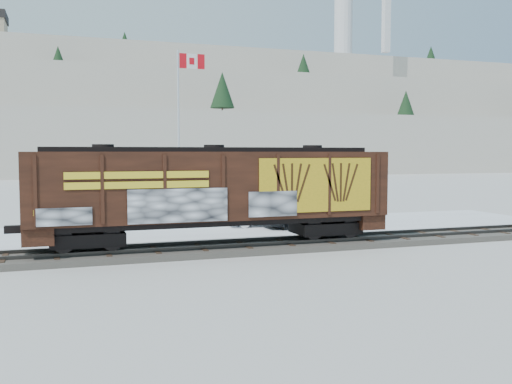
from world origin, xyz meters
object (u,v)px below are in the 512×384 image
object	(u,v)px
hopper_railcar	(214,190)
flagpole	(180,157)
car_white	(264,213)
car_dark	(305,215)
car_silver	(66,220)

from	to	relation	value
hopper_railcar	flagpole	size ratio (longest dim) A/B	1.41
flagpole	hopper_railcar	bearing A→B (deg)	-95.09
car_white	hopper_railcar	bearing A→B (deg)	146.08
car_white	car_dark	bearing A→B (deg)	-126.24
flagpole	car_white	xyz separation A→B (m)	(3.85, -6.10, -3.35)
car_dark	car_white	bearing A→B (deg)	52.70
hopper_railcar	car_dark	xyz separation A→B (m)	(7.14, 6.18, -2.02)
car_white	car_dark	world-z (taller)	car_white
car_silver	car_white	bearing A→B (deg)	-101.83
flagpole	car_dark	bearing A→B (deg)	-52.06
car_silver	car_dark	distance (m)	13.58
flagpole	car_dark	distance (m)	10.20
flagpole	car_white	distance (m)	7.95
hopper_railcar	car_white	size ratio (longest dim) A/B	3.31
car_silver	car_dark	bearing A→B (deg)	-107.69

